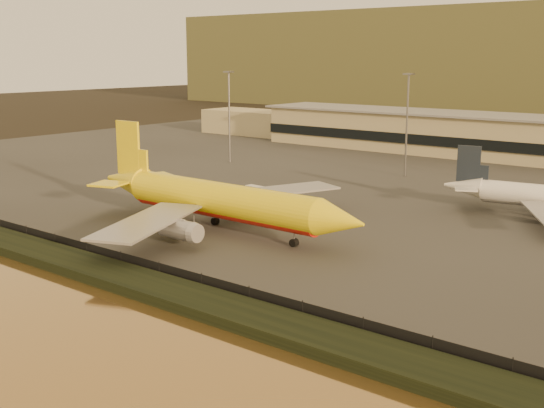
{
  "coord_description": "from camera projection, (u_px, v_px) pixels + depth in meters",
  "views": [
    {
      "loc": [
        68.93,
        -72.43,
        29.77
      ],
      "look_at": [
        1.61,
        12.0,
        6.22
      ],
      "focal_mm": 45.0,
      "sensor_mm": 36.0,
      "label": 1
    }
  ],
  "objects": [
    {
      "name": "embankment",
      "position": [
        127.0,
        279.0,
        90.53
      ],
      "size": [
        320.0,
        7.0,
        1.4
      ],
      "primitive_type": "cube",
      "color": "black",
      "rests_on": "ground"
    },
    {
      "name": "dhl_cargo_jet",
      "position": [
        217.0,
        201.0,
        116.83
      ],
      "size": [
        58.45,
        57.51,
        17.53
      ],
      "rotation": [
        0.0,
        0.0,
        -0.0
      ],
      "color": "yellow",
      "rests_on": "tarmac"
    },
    {
      "name": "gse_vehicle_yellow",
      "position": [
        321.0,
        216.0,
        124.5
      ],
      "size": [
        3.84,
        1.87,
        1.69
      ],
      "primitive_type": "cube",
      "rotation": [
        0.0,
        0.0,
        0.05
      ],
      "color": "yellow",
      "rests_on": "tarmac"
    },
    {
      "name": "terminal_building",
      "position": [
        463.0,
        135.0,
        207.09
      ],
      "size": [
        202.0,
        25.0,
        12.6
      ],
      "color": "tan",
      "rests_on": "tarmac"
    },
    {
      "name": "perimeter_fence",
      "position": [
        149.0,
        268.0,
        93.45
      ],
      "size": [
        300.0,
        0.05,
        2.2
      ],
      "primitive_type": "cube",
      "color": "black",
      "rests_on": "tarmac"
    },
    {
      "name": "gse_vehicle_white",
      "position": [
        255.0,
        190.0,
        148.07
      ],
      "size": [
        4.39,
        2.29,
        1.9
      ],
      "primitive_type": "cube",
      "rotation": [
        0.0,
        0.0,
        -0.09
      ],
      "color": "silver",
      "rests_on": "tarmac"
    },
    {
      "name": "ground",
      "position": [
        215.0,
        256.0,
        103.66
      ],
      "size": [
        900.0,
        900.0,
        0.0
      ],
      "primitive_type": "plane",
      "color": "black",
      "rests_on": "ground"
    },
    {
      "name": "apron_light_masts",
      "position": [
        500.0,
        122.0,
        148.47
      ],
      "size": [
        152.2,
        12.2,
        25.4
      ],
      "color": "slate",
      "rests_on": "tarmac"
    },
    {
      "name": "tarmac",
      "position": [
        467.0,
        173.0,
        176.21
      ],
      "size": [
        320.0,
        220.0,
        0.2
      ],
      "primitive_type": "cube",
      "color": "#2D2D2D",
      "rests_on": "ground"
    }
  ]
}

